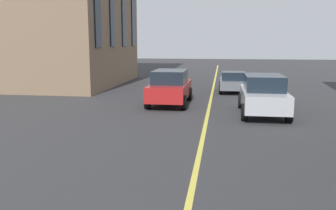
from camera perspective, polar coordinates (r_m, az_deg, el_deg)
lane_centre_line at (r=14.33m, az=5.70°, el=-3.93°), size 80.00×0.16×0.01m
car_grey_far at (r=25.40m, az=10.15°, el=3.60°), size 3.90×1.89×1.40m
car_red_parked_a at (r=19.98m, az=0.31°, el=2.86°), size 4.70×2.14×1.88m
car_silver_trailing at (r=17.71m, az=14.69°, el=1.63°), size 4.70×2.14×1.88m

